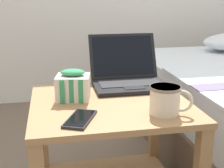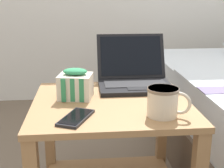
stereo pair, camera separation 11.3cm
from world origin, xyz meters
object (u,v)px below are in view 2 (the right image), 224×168
laptop (134,76)px  mug_front_left (163,101)px  cell_phone (76,117)px  snack_bag (76,85)px

laptop → mug_front_left: 0.37m
mug_front_left → cell_phone: (-0.29, -0.00, -0.05)m
laptop → cell_phone: laptop is taller
laptop → cell_phone: bearing=-124.6°
laptop → mug_front_left: (0.04, -0.36, 0.01)m
mug_front_left → cell_phone: size_ratio=0.82×
snack_bag → mug_front_left: bearing=-36.2°
snack_bag → cell_phone: snack_bag is taller
laptop → snack_bag: size_ratio=2.19×
laptop → mug_front_left: laptop is taller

